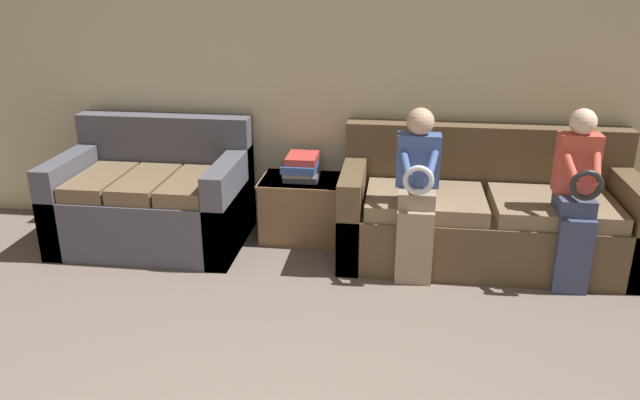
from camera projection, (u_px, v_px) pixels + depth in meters
wall_back at (341, 70)px, 4.76m from camera, size 7.14×0.06×2.55m
couch_main at (484, 215)px, 4.53m from camera, size 2.07×0.89×0.92m
couch_side at (155, 200)px, 4.79m from camera, size 1.38×0.93×0.92m
child_left_seated at (417, 187)px, 4.14m from camera, size 0.29×0.38×1.16m
child_right_seated at (577, 192)px, 4.01m from camera, size 0.27×0.37×1.18m
side_shelf at (301, 207)px, 4.88m from camera, size 0.62×0.47×0.48m
book_stack at (301, 167)px, 4.76m from camera, size 0.27×0.32×0.19m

